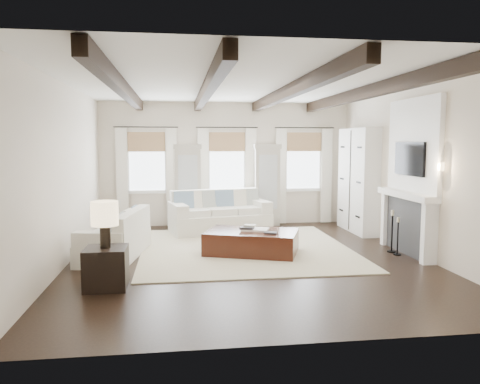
{
  "coord_description": "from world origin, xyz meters",
  "views": [
    {
      "loc": [
        -1.3,
        -8.44,
        2.15
      ],
      "look_at": [
        -0.02,
        1.0,
        1.15
      ],
      "focal_mm": 35.0,
      "sensor_mm": 36.0,
      "label": 1
    }
  ],
  "objects": [
    {
      "name": "side_table_back",
      "position": [
        -1.17,
        3.53,
        0.27
      ],
      "size": [
        0.35,
        0.35,
        0.53
      ],
      "primitive_type": "cube",
      "color": "black",
      "rests_on": "ground"
    },
    {
      "name": "tray",
      "position": [
        0.2,
        0.42,
        0.47
      ],
      "size": [
        0.6,
        0.53,
        0.04
      ],
      "primitive_type": "cube",
      "rotation": [
        0.0,
        0.0,
        -0.35
      ],
      "color": "white",
      "rests_on": "ottoman"
    },
    {
      "name": "lamp_front",
      "position": [
        -2.36,
        -1.46,
        1.08
      ],
      "size": [
        0.4,
        0.4,
        0.69
      ],
      "color": "black",
      "rests_on": "side_table_front"
    },
    {
      "name": "side_table_front",
      "position": [
        -2.36,
        -1.46,
        0.31
      ],
      "size": [
        0.61,
        0.61,
        0.61
      ],
      "primitive_type": "cube",
      "color": "black",
      "rests_on": "ground"
    },
    {
      "name": "candlestick_far",
      "position": [
        2.9,
        0.17,
        0.35
      ],
      "size": [
        0.17,
        0.17,
        0.84
      ],
      "color": "black",
      "rests_on": "ground"
    },
    {
      "name": "area_rug",
      "position": [
        0.07,
        0.84,
        0.01
      ],
      "size": [
        4.17,
        4.38,
        0.02
      ],
      "primitive_type": "cube",
      "color": "#C3B899",
      "rests_on": "ground"
    },
    {
      "name": "book_lower",
      "position": [
        0.03,
        0.39,
        0.51
      ],
      "size": [
        0.31,
        0.28,
        0.04
      ],
      "primitive_type": "cube",
      "rotation": [
        0.0,
        0.0,
        -0.35
      ],
      "color": "#262628",
      "rests_on": "tray"
    },
    {
      "name": "ottoman",
      "position": [
        0.13,
        0.39,
        0.23
      ],
      "size": [
        1.99,
        1.61,
        0.45
      ],
      "primitive_type": "cube",
      "rotation": [
        0.0,
        0.0,
        -0.35
      ],
      "color": "black",
      "rests_on": "ground"
    },
    {
      "name": "book_upper",
      "position": [
        0.11,
        0.46,
        0.55
      ],
      "size": [
        0.27,
        0.24,
        0.03
      ],
      "primitive_type": "cube",
      "rotation": [
        0.0,
        0.0,
        -0.35
      ],
      "color": "beige",
      "rests_on": "book_lower"
    },
    {
      "name": "sofa_back",
      "position": [
        -0.29,
        2.77,
        0.41
      ],
      "size": [
        2.52,
        1.54,
        1.01
      ],
      "color": "silver",
      "rests_on": "ground"
    },
    {
      "name": "sofa_left",
      "position": [
        -2.42,
        0.54,
        0.35
      ],
      "size": [
        1.25,
        2.16,
        0.87
      ],
      "color": "silver",
      "rests_on": "ground"
    },
    {
      "name": "candlestick_near",
      "position": [
        2.9,
        -0.08,
        0.3
      ],
      "size": [
        0.15,
        0.15,
        0.73
      ],
      "color": "black",
      "rests_on": "ground"
    },
    {
      "name": "room_shell",
      "position": [
        0.75,
        0.9,
        1.89
      ],
      "size": [
        6.54,
        7.54,
        3.22
      ],
      "color": "beige",
      "rests_on": "ground"
    },
    {
      "name": "lamp_back",
      "position": [
        -1.17,
        3.53,
        0.9
      ],
      "size": [
        0.32,
        0.32,
        0.55
      ],
      "color": "black",
      "rests_on": "side_table_back"
    },
    {
      "name": "ground",
      "position": [
        0.0,
        0.0,
        0.0
      ],
      "size": [
        7.5,
        7.5,
        0.0
      ],
      "primitive_type": "plane",
      "color": "black",
      "rests_on": "ground"
    },
    {
      "name": "book_loose",
      "position": [
        0.44,
        0.07,
        0.47
      ],
      "size": [
        0.29,
        0.25,
        0.03
      ],
      "primitive_type": "cube",
      "rotation": [
        0.0,
        0.0,
        -0.35
      ],
      "color": "#262628",
      "rests_on": "ottoman"
    }
  ]
}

